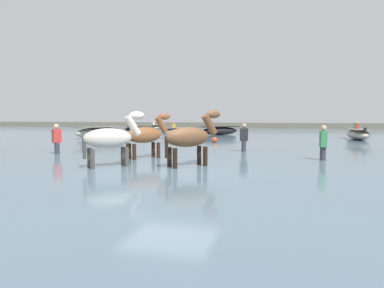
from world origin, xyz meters
The scene contains 16 objects.
ground_plane centered at (0.00, 0.00, 0.00)m, with size 120.00×120.00×0.00m, color #84755B.
water_surface centered at (0.00, 10.00, 0.21)m, with size 90.00×90.00×0.42m, color slate.
horse_lead_bay centered at (0.41, 0.63, 1.26)m, with size 1.62×1.62×2.13m.
horse_trailing_chestnut centered at (-1.65, 2.20, 1.21)m, with size 1.38×1.72×2.05m.
horse_flank_pinto centered at (-1.86, -0.07, 1.23)m, with size 1.62×1.56×2.09m.
boat_mid_channel centered at (-1.81, 18.60, 0.77)m, with size 3.27×3.22×0.69m.
boat_far_offshore centered at (-10.65, 21.92, 0.69)m, with size 2.99×1.65×0.54m.
boat_distant_west centered at (-5.32, 16.94, 0.74)m, with size 1.99×3.04×1.10m.
boat_distant_east centered at (-9.02, 12.05, 0.83)m, with size 2.81×4.07×0.81m.
boat_near_port centered at (-10.27, 25.97, 0.74)m, with size 2.48×3.41×1.12m.
boat_far_inshore centered at (8.00, 15.31, 0.78)m, with size 1.24×3.93×1.18m.
person_onlooker_left centered at (1.53, 5.51, 0.87)m, with size 0.36×0.28×1.63m.
person_wading_close centered at (-5.68, 2.65, 0.87)m, with size 0.33×0.38×1.63m.
person_onlooker_right centered at (4.49, 3.18, 0.87)m, with size 0.23×0.34×1.63m.
channel_buoy centered at (-0.68, 10.33, 0.58)m, with size 0.31×0.31×0.72m.
far_shoreline centered at (0.00, 36.64, 0.57)m, with size 80.00×2.40×1.13m, color #706B5B.
Camera 1 is at (3.08, -9.43, 1.93)m, focal length 32.33 mm.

